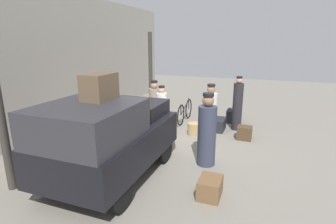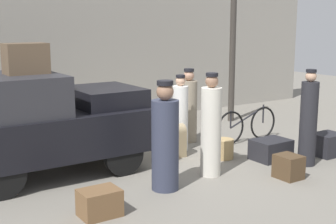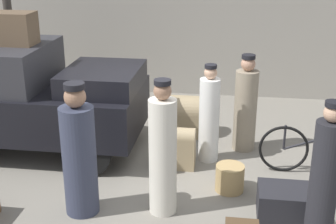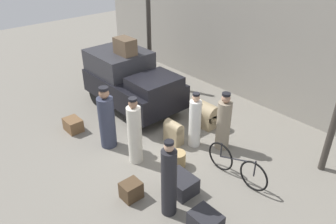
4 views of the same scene
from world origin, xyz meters
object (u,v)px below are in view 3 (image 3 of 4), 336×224
at_px(trunk_large_brown, 285,203).
at_px(truck, 32,94).
at_px(trunk_barrel_dark, 183,115).
at_px(bicycle, 317,150).
at_px(trunk_on_truck_roof, 13,28).
at_px(porter_lifting_near_truck, 324,184).
at_px(conductor_in_dark_uniform, 209,117).
at_px(suitcase_black_upright, 178,146).
at_px(porter_with_bicycle, 163,153).
at_px(porter_standing_middle, 79,156).
at_px(porter_carrying_trunk, 246,107).
at_px(wicker_basket, 230,178).

bearing_deg(trunk_large_brown, truck, 158.83).
bearing_deg(trunk_barrel_dark, bicycle, -30.60).
xyz_separation_m(truck, trunk_on_truck_roof, (-0.21, 0.00, 1.08)).
bearing_deg(trunk_large_brown, porter_lifting_near_truck, -63.79).
height_order(conductor_in_dark_uniform, trunk_large_brown, conductor_in_dark_uniform).
height_order(bicycle, porter_lifting_near_truck, porter_lifting_near_truck).
relative_size(suitcase_black_upright, trunk_on_truck_roof, 0.96).
bearing_deg(porter_with_bicycle, conductor_in_dark_uniform, 73.25).
xyz_separation_m(bicycle, porter_lifting_near_truck, (-0.25, -1.90, 0.46)).
distance_m(truck, bicycle, 4.63).
relative_size(bicycle, conductor_in_dark_uniform, 1.09).
bearing_deg(porter_standing_middle, porter_with_bicycle, 8.23).
height_order(bicycle, trunk_barrel_dark, bicycle).
distance_m(porter_standing_middle, suitcase_black_upright, 1.85).
xyz_separation_m(porter_lifting_near_truck, porter_with_bicycle, (-1.88, 0.53, -0.01)).
distance_m(trunk_barrel_dark, trunk_on_truck_roof, 3.28).
distance_m(porter_with_bicycle, trunk_on_truck_roof, 3.35).
bearing_deg(porter_standing_middle, porter_carrying_trunk, 47.13).
bearing_deg(trunk_barrel_dark, suitcase_black_upright, -87.14).
distance_m(conductor_in_dark_uniform, trunk_large_brown, 1.96).
bearing_deg(wicker_basket, porter_standing_middle, -156.74).
height_order(truck, porter_with_bicycle, porter_with_bicycle).
xyz_separation_m(trunk_barrel_dark, trunk_on_truck_roof, (-2.61, -1.01, 1.71)).
height_order(truck, wicker_basket, truck).
relative_size(porter_with_bicycle, suitcase_black_upright, 2.72).
bearing_deg(porter_with_bicycle, trunk_barrel_dark, 90.76).
xyz_separation_m(wicker_basket, porter_carrying_trunk, (0.21, 1.46, 0.56)).
height_order(bicycle, suitcase_black_upright, bicycle).
height_order(conductor_in_dark_uniform, trunk_on_truck_roof, trunk_on_truck_roof).
xyz_separation_m(truck, porter_lifting_near_truck, (4.32, -2.18, -0.14)).
bearing_deg(trunk_barrel_dark, wicker_basket, -65.80).
xyz_separation_m(suitcase_black_upright, trunk_large_brown, (1.55, -1.19, -0.15)).
bearing_deg(porter_carrying_trunk, trunk_barrel_dark, 154.24).
distance_m(bicycle, porter_standing_middle, 3.56).
bearing_deg(porter_standing_middle, trunk_large_brown, 5.23).
bearing_deg(trunk_on_truck_roof, porter_standing_middle, -48.38).
bearing_deg(conductor_in_dark_uniform, truck, 179.69).
height_order(porter_carrying_trunk, trunk_barrel_dark, porter_carrying_trunk).
relative_size(wicker_basket, porter_standing_middle, 0.23).
relative_size(porter_lifting_near_truck, suitcase_black_upright, 2.72).
relative_size(porter_carrying_trunk, suitcase_black_upright, 2.48).
bearing_deg(porter_standing_middle, porter_lifting_near_truck, -7.36).
bearing_deg(trunk_large_brown, suitcase_black_upright, 142.35).
bearing_deg(truck, trunk_large_brown, -21.17).
relative_size(porter_standing_middle, porter_with_bicycle, 0.98).
xyz_separation_m(bicycle, suitcase_black_upright, (-2.11, -0.09, -0.03)).
distance_m(porter_lifting_near_truck, trunk_large_brown, 0.94).
xyz_separation_m(porter_lifting_near_truck, porter_standing_middle, (-2.93, 0.38, -0.04)).
xyz_separation_m(porter_standing_middle, trunk_on_truck_roof, (-1.60, 1.80, 1.25)).
distance_m(porter_standing_middle, trunk_barrel_dark, 3.02).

